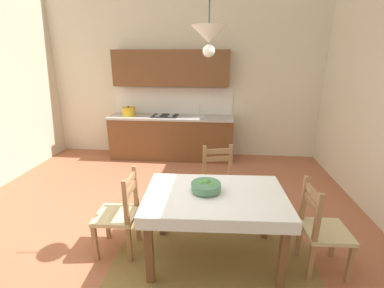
{
  "coord_description": "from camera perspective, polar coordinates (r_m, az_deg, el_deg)",
  "views": [
    {
      "loc": [
        0.75,
        -2.76,
        2.04
      ],
      "look_at": [
        0.44,
        0.37,
        1.03
      ],
      "focal_mm": 25.2,
      "sensor_mm": 36.0,
      "label": 1
    }
  ],
  "objects": [
    {
      "name": "kitchen_cabinetry",
      "position": [
        5.64,
        -4.44,
        5.54
      ],
      "size": [
        2.56,
        0.63,
        2.2
      ],
      "color": "brown",
      "rests_on": "ground_plane"
    },
    {
      "name": "fruit_bowl",
      "position": [
        2.74,
        2.97,
        -8.92
      ],
      "size": [
        0.3,
        0.3,
        0.12
      ],
      "color": "#4C7F5B",
      "rests_on": "dining_table"
    },
    {
      "name": "dining_chair_tv_side",
      "position": [
        3.08,
        -15.04,
        -14.19
      ],
      "size": [
        0.43,
        0.43,
        0.93
      ],
      "color": "#D1BC89",
      "rests_on": "ground_plane"
    },
    {
      "name": "pendant_lamp",
      "position": [
        2.53,
        3.62,
        21.99
      ],
      "size": [
        0.32,
        0.32,
        0.81
      ],
      "color": "black"
    },
    {
      "name": "dining_chair_kitchen_side",
      "position": [
        3.67,
        5.74,
        -8.2
      ],
      "size": [
        0.5,
        0.5,
        0.93
      ],
      "color": "#D1BC89",
      "rests_on": "ground_plane"
    },
    {
      "name": "wall_back",
      "position": [
        5.81,
        -1.83,
        18.53
      ],
      "size": [
        6.22,
        0.12,
        4.25
      ],
      "primitive_type": "cube",
      "color": "beige",
      "rests_on": "ground_plane"
    },
    {
      "name": "area_rug",
      "position": [
        3.08,
        4.53,
        -23.74
      ],
      "size": [
        2.1,
        1.6,
        0.01
      ],
      "primitive_type": "cube",
      "color": "olive",
      "rests_on": "ground_plane"
    },
    {
      "name": "dining_chair_window_side",
      "position": [
        3.03,
        25.76,
        -16.08
      ],
      "size": [
        0.44,
        0.44,
        0.93
      ],
      "color": "#D1BC89",
      "rests_on": "ground_plane"
    },
    {
      "name": "ground_plane",
      "position": [
        3.54,
        -8.12,
        -18.63
      ],
      "size": [
        6.22,
        6.48,
        0.1
      ],
      "primitive_type": "cube",
      "color": "#A86042"
    },
    {
      "name": "dining_table",
      "position": [
        2.79,
        4.89,
        -12.76
      ],
      "size": [
        1.44,
        0.99,
        0.75
      ],
      "color": "brown",
      "rests_on": "ground_plane"
    }
  ]
}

